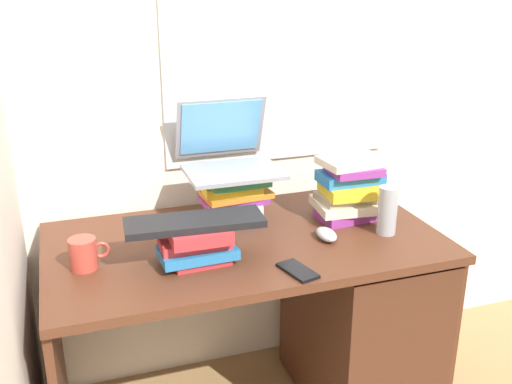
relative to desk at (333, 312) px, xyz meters
name	(u,v)px	position (x,y,z in m)	size (l,w,h in m)	color
wall_back	(211,54)	(-0.33, 0.43, 0.90)	(6.00, 0.06, 2.60)	silver
desk	(333,312)	(0.00, 0.00, 0.00)	(1.31, 0.72, 0.74)	#4C2819
book_stack_tall	(234,196)	(-0.32, 0.18, 0.43)	(0.25, 0.18, 0.18)	#2672B2
book_stack_keyboard_riser	(197,243)	(-0.52, -0.09, 0.40)	(0.24, 0.17, 0.12)	#B22D33
book_stack_side	(350,189)	(0.09, 0.08, 0.45)	(0.25, 0.21, 0.23)	#8C338C
laptop	(228,153)	(-0.32, 0.24, 0.57)	(0.33, 0.33, 0.24)	gray
keyboard	(195,222)	(-0.52, -0.08, 0.47)	(0.42, 0.14, 0.02)	black
computer_mouse	(326,234)	(-0.07, -0.07, 0.35)	(0.06, 0.10, 0.04)	#A5A8AD
mug	(84,254)	(-0.85, -0.02, 0.38)	(0.12, 0.08, 0.10)	#B23F33
water_bottle	(387,210)	(0.14, -0.08, 0.42)	(0.07, 0.07, 0.17)	#999EA5
cell_phone	(298,271)	(-0.25, -0.25, 0.34)	(0.07, 0.14, 0.01)	black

